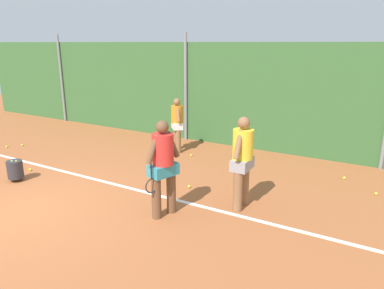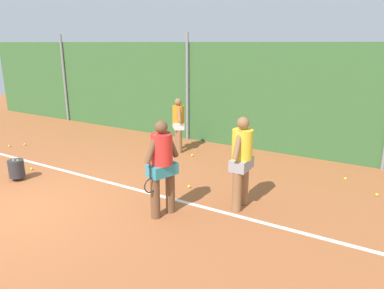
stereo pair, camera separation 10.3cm
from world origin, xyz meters
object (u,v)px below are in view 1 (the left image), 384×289
at_px(tennis_ball_7, 30,170).
at_px(tennis_ball_4, 189,187).
at_px(tennis_ball_3, 237,163).
at_px(tennis_ball_0, 191,155).
at_px(tennis_ball_5, 376,194).
at_px(ball_hopper, 15,169).
at_px(tennis_ball_2, 7,147).
at_px(player_foreground_near, 163,164).
at_px(tennis_ball_8, 344,178).
at_px(player_backcourt_far, 177,122).
at_px(player_midcourt, 242,158).
at_px(tennis_ball_1, 22,145).

bearing_deg(tennis_ball_7, tennis_ball_4, 14.85).
relative_size(tennis_ball_3, tennis_ball_7, 1.00).
distance_m(tennis_ball_3, tennis_ball_4, 2.07).
distance_m(tennis_ball_0, tennis_ball_5, 4.85).
distance_m(ball_hopper, tennis_ball_3, 5.55).
bearing_deg(tennis_ball_2, tennis_ball_5, 9.95).
bearing_deg(player_foreground_near, tennis_ball_2, -83.63).
relative_size(tennis_ball_3, tennis_ball_8, 1.00).
height_order(player_backcourt_far, ball_hopper, player_backcourt_far).
bearing_deg(player_foreground_near, tennis_ball_4, -152.88).
xyz_separation_m(player_midcourt, tennis_ball_3, (-1.09, 2.37, -1.01)).
height_order(tennis_ball_2, tennis_ball_7, same).
distance_m(player_foreground_near, ball_hopper, 4.13).
bearing_deg(tennis_ball_0, player_backcourt_far, 159.66).
bearing_deg(tennis_ball_5, tennis_ball_8, 138.41).
distance_m(ball_hopper, tennis_ball_2, 3.23).
bearing_deg(tennis_ball_8, player_backcourt_far, -179.07).
bearing_deg(tennis_ball_5, tennis_ball_7, -160.40).
xyz_separation_m(tennis_ball_4, tennis_ball_7, (-4.12, -1.09, 0.00)).
relative_size(player_foreground_near, player_midcourt, 1.00).
distance_m(tennis_ball_2, tennis_ball_4, 6.59).
relative_size(player_backcourt_far, tennis_ball_5, 24.49).
distance_m(ball_hopper, tennis_ball_0, 4.59).
xyz_separation_m(player_midcourt, tennis_ball_7, (-5.50, -0.77, -1.01)).
height_order(player_foreground_near, tennis_ball_4, player_foreground_near).
relative_size(tennis_ball_2, tennis_ball_4, 1.00).
relative_size(tennis_ball_2, tennis_ball_3, 1.00).
bearing_deg(tennis_ball_4, tennis_ball_8, 38.18).
relative_size(tennis_ball_3, tennis_ball_5, 1.00).
distance_m(tennis_ball_2, tennis_ball_7, 2.66).
height_order(player_backcourt_far, tennis_ball_5, player_backcourt_far).
bearing_deg(ball_hopper, tennis_ball_3, 42.48).
height_order(tennis_ball_4, tennis_ball_5, same).
height_order(player_midcourt, tennis_ball_5, player_midcourt).
height_order(ball_hopper, tennis_ball_5, ball_hopper).
bearing_deg(tennis_ball_1, tennis_ball_3, 15.17).
bearing_deg(tennis_ball_8, tennis_ball_2, -165.62).
distance_m(tennis_ball_4, tennis_ball_5, 4.07).
xyz_separation_m(ball_hopper, tennis_ball_0, (2.66, 3.73, -0.26)).
distance_m(tennis_ball_3, tennis_ball_7, 5.42).
distance_m(tennis_ball_2, tennis_ball_5, 10.46).
distance_m(player_backcourt_far, tennis_ball_4, 2.99).
bearing_deg(tennis_ball_2, ball_hopper, -29.53).
xyz_separation_m(tennis_ball_7, tennis_ball_8, (7.09, 3.43, 0.00)).
distance_m(tennis_ball_2, tennis_ball_8, 9.88).
distance_m(player_foreground_near, tennis_ball_4, 1.71).
bearing_deg(player_foreground_near, player_backcourt_far, -134.38).
xyz_separation_m(tennis_ball_1, tennis_ball_2, (-0.25, -0.36, 0.00)).
bearing_deg(tennis_ball_2, player_backcourt_far, 26.14).
bearing_deg(player_midcourt, tennis_ball_1, 84.67).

